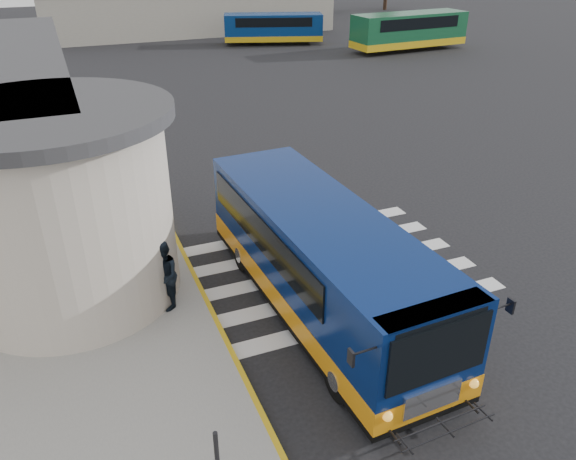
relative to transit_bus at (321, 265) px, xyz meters
name	(u,v)px	position (x,y,z in m)	size (l,w,h in m)	color
ground	(330,252)	(1.45, 2.40, -1.27)	(140.00, 140.00, 0.00)	black
sidewalk	(0,245)	(-7.55, 6.40, -1.20)	(10.00, 34.00, 0.15)	gray
curb_strip	(165,217)	(-2.60, 6.40, -1.19)	(0.12, 34.00, 0.16)	gold
crosswalk	(326,269)	(0.95, 1.60, -1.27)	(8.00, 5.35, 0.01)	silver
depot_building	(188,8)	(7.45, 44.40, 0.83)	(26.40, 8.40, 4.20)	gray
transit_bus	(321,265)	(0.00, 0.00, 0.00)	(3.44, 9.54, 2.66)	#071B52
pedestrian_a	(130,279)	(-4.34, 1.43, -0.21)	(0.67, 0.44, 1.83)	black
pedestrian_b	(163,276)	(-3.57, 1.31, -0.22)	(0.88, 0.69, 1.81)	black
bollard	(217,455)	(-3.76, -3.90, -0.61)	(0.08, 0.08, 1.02)	black
far_bus_a	(273,27)	(12.42, 35.45, 0.08)	(8.35, 4.63, 2.08)	navy
far_bus_b	(409,30)	(21.29, 28.76, 0.30)	(9.54, 3.22, 2.42)	#144C2C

